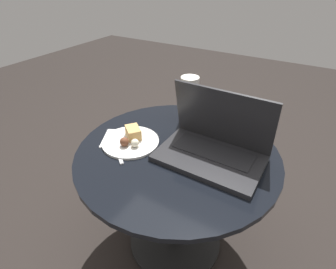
{
  "coord_description": "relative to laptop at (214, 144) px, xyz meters",
  "views": [
    {
      "loc": [
        0.35,
        -0.65,
        1.06
      ],
      "look_at": [
        -0.03,
        -0.02,
        0.58
      ],
      "focal_mm": 28.0,
      "sensor_mm": 36.0,
      "label": 1
    }
  ],
  "objects": [
    {
      "name": "beer_glass",
      "position": [
        -0.19,
        0.18,
        0.05
      ],
      "size": [
        0.07,
        0.07,
        0.19
      ],
      "color": "#C6701E",
      "rests_on": "table"
    },
    {
      "name": "napkin",
      "position": [
        -0.32,
        -0.07,
        -0.05
      ],
      "size": [
        0.21,
        0.19,
        0.0
      ],
      "color": "white",
      "rests_on": "table"
    },
    {
      "name": "laptop",
      "position": [
        0.0,
        0.0,
        0.0
      ],
      "size": [
        0.35,
        0.22,
        0.23
      ],
      "color": "#232326",
      "rests_on": "table"
    },
    {
      "name": "fork",
      "position": [
        -0.32,
        -0.13,
        -0.05
      ],
      "size": [
        0.15,
        0.13,
        0.0
      ],
      "color": "#B2B2B7",
      "rests_on": "table"
    },
    {
      "name": "ground_plane",
      "position": [
        -0.12,
        -0.04,
        -0.56
      ],
      "size": [
        6.0,
        6.0,
        0.0
      ],
      "primitive_type": "plane",
      "color": "black"
    },
    {
      "name": "table",
      "position": [
        -0.12,
        -0.04,
        -0.18
      ],
      "size": [
        0.72,
        0.72,
        0.51
      ],
      "color": "black",
      "rests_on": "ground_plane"
    },
    {
      "name": "snack_plate",
      "position": [
        -0.29,
        -0.08,
        -0.04
      ],
      "size": [
        0.21,
        0.21,
        0.05
      ],
      "color": "silver",
      "rests_on": "table"
    }
  ]
}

